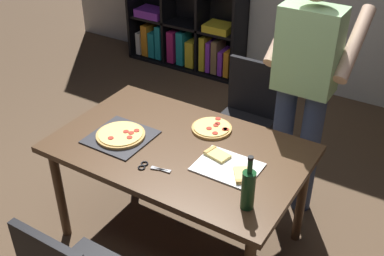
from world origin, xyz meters
TOP-DOWN VIEW (x-y plane):
  - ground_plane at (0.00, 0.00)m, footprint 12.00×12.00m
  - dining_table at (0.00, 0.00)m, footprint 1.52×0.95m
  - chair_far_side at (0.00, 0.96)m, footprint 0.42×0.42m
  - person_serving_pizza at (0.49, 0.74)m, footprint 0.55×0.54m
  - pepperoni_pizza_on_tray at (-0.36, -0.11)m, footprint 0.37×0.37m
  - pizza_slices_on_towel at (0.35, -0.03)m, footprint 0.37×0.28m
  - wine_bottle at (0.59, -0.27)m, footprint 0.07×0.07m
  - kitchen_scissors at (-0.03, -0.27)m, footprint 0.20×0.09m
  - second_pizza_plain at (0.08, 0.27)m, footprint 0.26×0.26m

SIDE VIEW (x-z plane):
  - ground_plane at x=0.00m, z-range 0.00..0.00m
  - chair_far_side at x=0.00m, z-range 0.06..0.96m
  - dining_table at x=0.00m, z-range 0.30..1.05m
  - kitchen_scissors at x=-0.03m, z-range 0.75..0.76m
  - pizza_slices_on_towel at x=0.35m, z-range 0.74..0.78m
  - second_pizza_plain at x=0.08m, z-range 0.75..0.78m
  - pepperoni_pizza_on_tray at x=-0.36m, z-range 0.75..0.78m
  - wine_bottle at x=0.59m, z-range 0.71..1.03m
  - person_serving_pizza at x=0.49m, z-range 0.12..1.87m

